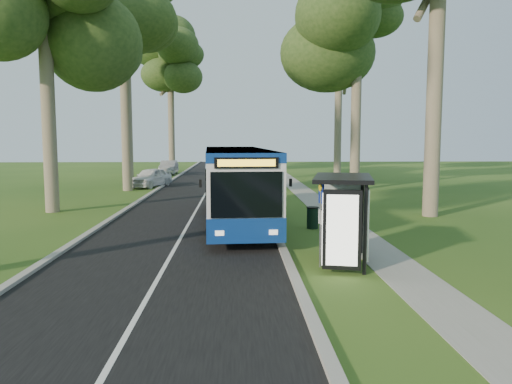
{
  "coord_description": "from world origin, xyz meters",
  "views": [
    {
      "loc": [
        -1.47,
        -16.57,
        3.6
      ],
      "look_at": [
        -0.75,
        1.91,
        1.6
      ],
      "focal_mm": 35.0,
      "sensor_mm": 36.0,
      "label": 1
    }
  ],
  "objects_px": {
    "bus_shelter": "(351,204)",
    "car_white": "(151,177)",
    "bus_stop_sign": "(321,213)",
    "bus": "(236,185)",
    "car_silver": "(169,168)",
    "litter_bin": "(313,218)"
  },
  "relations": [
    {
      "from": "bus",
      "to": "bus_stop_sign",
      "type": "distance_m",
      "value": 7.85
    },
    {
      "from": "car_white",
      "to": "car_silver",
      "type": "distance_m",
      "value": 12.7
    },
    {
      "from": "bus_stop_sign",
      "to": "bus_shelter",
      "type": "relative_size",
      "value": 0.76
    },
    {
      "from": "bus_shelter",
      "to": "car_white",
      "type": "height_order",
      "value": "bus_shelter"
    },
    {
      "from": "bus",
      "to": "bus_stop_sign",
      "type": "xyz_separation_m",
      "value": [
        2.37,
        -7.48,
        -0.1
      ]
    },
    {
      "from": "bus",
      "to": "litter_bin",
      "type": "bearing_deg",
      "value": -29.26
    },
    {
      "from": "car_white",
      "to": "car_silver",
      "type": "height_order",
      "value": "car_white"
    },
    {
      "from": "bus_stop_sign",
      "to": "bus_shelter",
      "type": "distance_m",
      "value": 0.89
    },
    {
      "from": "bus",
      "to": "car_silver",
      "type": "bearing_deg",
      "value": 99.97
    },
    {
      "from": "bus",
      "to": "car_silver",
      "type": "height_order",
      "value": "bus"
    },
    {
      "from": "bus_stop_sign",
      "to": "car_white",
      "type": "distance_m",
      "value": 24.99
    },
    {
      "from": "bus",
      "to": "bus_stop_sign",
      "type": "height_order",
      "value": "bus"
    },
    {
      "from": "bus_stop_sign",
      "to": "car_silver",
      "type": "bearing_deg",
      "value": 94.57
    },
    {
      "from": "bus",
      "to": "car_white",
      "type": "bearing_deg",
      "value": 108.45
    },
    {
      "from": "bus_stop_sign",
      "to": "litter_bin",
      "type": "relative_size",
      "value": 2.81
    },
    {
      "from": "bus",
      "to": "car_white",
      "type": "relative_size",
      "value": 2.87
    },
    {
      "from": "car_silver",
      "to": "bus_stop_sign",
      "type": "bearing_deg",
      "value": -75.77
    },
    {
      "from": "bus_stop_sign",
      "to": "car_silver",
      "type": "xyz_separation_m",
      "value": [
        -9.09,
        36.11,
        -0.83
      ]
    },
    {
      "from": "car_silver",
      "to": "bus",
      "type": "bearing_deg",
      "value": -76.69
    },
    {
      "from": "bus_shelter",
      "to": "car_white",
      "type": "distance_m",
      "value": 25.21
    },
    {
      "from": "bus_stop_sign",
      "to": "litter_bin",
      "type": "height_order",
      "value": "bus_stop_sign"
    },
    {
      "from": "car_white",
      "to": "car_silver",
      "type": "relative_size",
      "value": 0.99
    }
  ]
}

